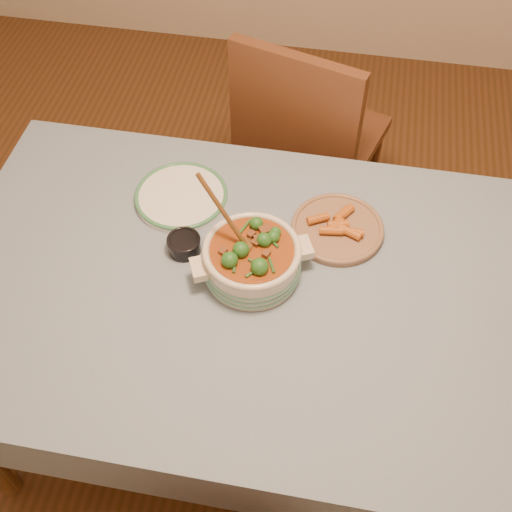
{
  "coord_description": "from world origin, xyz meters",
  "views": [
    {
      "loc": [
        0.21,
        -1.0,
        2.17
      ],
      "look_at": [
        0.02,
        0.03,
        0.85
      ],
      "focal_mm": 45.0,
      "sensor_mm": 36.0,
      "label": 1
    }
  ],
  "objects": [
    {
      "name": "fried_plate",
      "position": [
        0.23,
        0.23,
        0.77
      ],
      "size": [
        0.31,
        0.31,
        0.04
      ],
      "rotation": [
        0.0,
        0.0,
        -0.23
      ],
      "color": "#947052",
      "rests_on": "dining_table"
    },
    {
      "name": "white_plate",
      "position": [
        -0.25,
        0.27,
        0.77
      ],
      "size": [
        0.36,
        0.36,
        0.02
      ],
      "rotation": [
        0.0,
        0.0,
        -0.39
      ],
      "color": "white",
      "rests_on": "dining_table"
    },
    {
      "name": "condiment_bowl",
      "position": [
        -0.19,
        0.08,
        0.78
      ],
      "size": [
        0.12,
        0.12,
        0.05
      ],
      "rotation": [
        0.0,
        0.0,
        0.37
      ],
      "color": "black",
      "rests_on": "dining_table"
    },
    {
      "name": "stew_casserole",
      "position": [
        0.01,
        0.04,
        0.82
      ],
      "size": [
        0.34,
        0.34,
        0.31
      ],
      "rotation": [
        0.0,
        0.0,
        0.44
      ],
      "color": "beige",
      "rests_on": "dining_table"
    },
    {
      "name": "chair_far",
      "position": [
        0.07,
        0.82,
        0.57
      ],
      "size": [
        0.58,
        0.58,
        1.0
      ],
      "rotation": [
        0.0,
        0.0,
        2.85
      ],
      "color": "brown",
      "rests_on": "floor"
    },
    {
      "name": "dining_table",
      "position": [
        0.0,
        0.0,
        0.66
      ],
      "size": [
        1.68,
        1.08,
        0.76
      ],
      "color": "brown",
      "rests_on": "floor"
    },
    {
      "name": "floor",
      "position": [
        0.0,
        0.0,
        0.0
      ],
      "size": [
        4.5,
        4.5,
        0.0
      ],
      "primitive_type": "plane",
      "color": "#4A2E15",
      "rests_on": "ground"
    }
  ]
}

